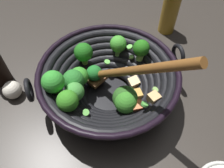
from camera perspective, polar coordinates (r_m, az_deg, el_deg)
The scene contains 4 objects.
ground_plane at distance 0.59m, azimuth -0.80°, elevation -3.17°, with size 4.00×4.00×0.00m, color #332D28.
wok at distance 0.53m, azimuth -1.12°, elevation 1.09°, with size 0.37×0.34×0.27m.
cooking_oil_bottle at distance 0.75m, azimuth 14.92°, elevation 18.17°, with size 0.05×0.05×0.20m.
garlic_bulb at distance 0.63m, azimuth -24.48°, elevation -1.40°, with size 0.05×0.05×0.05m, color silver.
Camera 1 is at (-0.01, -0.33, 0.49)m, focal length 35.20 mm.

